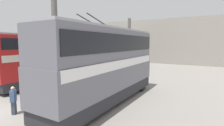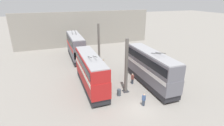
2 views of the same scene
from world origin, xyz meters
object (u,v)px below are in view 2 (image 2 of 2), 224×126
Objects in this scene: bus_right_mid at (91,70)px; bus_left_far at (151,67)px; person_by_left_row at (132,78)px; oil_drum at (119,92)px; person_aisle_midway at (103,63)px; bus_right_far at (76,45)px; person_aisle_foreground at (144,99)px.

bus_left_far is at bearing -103.76° from bus_right_mid.
person_by_left_row is 4.07m from oil_drum.
person_aisle_midway is (6.83, -3.95, -1.97)m from bus_right_mid.
bus_right_mid is (2.11, 8.61, -0.12)m from bus_left_far.
bus_right_far is 17.69m from oil_drum.
bus_right_mid is 5.13m from oil_drum.
person_aisle_midway is 10.29m from oil_drum.
person_aisle_foreground is (-13.47, -1.03, 0.01)m from person_aisle_midway.
person_aisle_midway is (8.94, 4.66, -2.09)m from bus_left_far.
oil_drum is at bearing -138.48° from bus_right_mid.
person_aisle_foreground is (-20.49, -4.98, -2.04)m from bus_right_far.
bus_right_mid reaches higher than person_aisle_foreground.
oil_drum is (-17.26, -3.02, -2.46)m from bus_right_far.
bus_right_mid is 13.85m from bus_right_far.
bus_right_far is at bearing 28.35° from bus_left_far.
person_by_left_row reaches higher than person_aisle_midway.
bus_right_mid is 11.48× the size of oil_drum.
bus_right_mid is 8.13m from person_aisle_midway.
bus_right_far is 6.19× the size of person_by_left_row.
bus_right_far is at bearing 0.00° from bus_right_mid.
person_by_left_row is (-7.77, -2.28, 0.05)m from person_aisle_midway.
bus_right_far is 6.38× the size of person_aisle_foreground.
bus_right_mid reaches higher than person_by_left_row.
bus_right_mid is 8.53m from person_aisle_foreground.
bus_right_far is at bearing 8.96° from person_aisle_midway.
oil_drum is at bearing 82.27° from person_aisle_foreground.
person_aisle_foreground is at bearing -143.12° from bus_right_mid.
bus_left_far is at bearing 12.25° from person_aisle_foreground.
bus_left_far reaches higher than bus_right_mid.
bus_right_mid is at bearing 87.85° from person_aisle_foreground.
bus_left_far is at bearing -76.92° from oil_drum.
bus_right_mid is at bearing 76.24° from bus_left_far.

